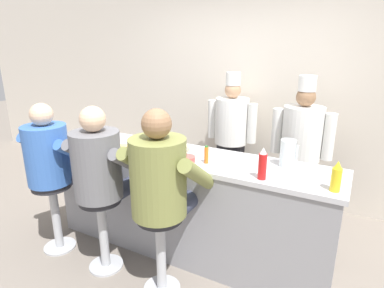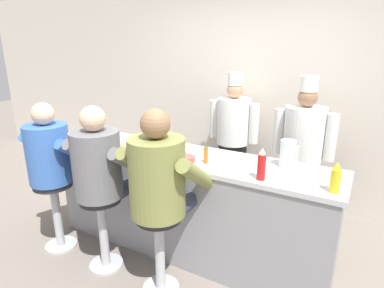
# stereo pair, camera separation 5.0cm
# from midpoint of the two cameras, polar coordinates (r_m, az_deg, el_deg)

# --- Properties ---
(ground_plane) EXTENTS (20.00, 20.00, 0.00)m
(ground_plane) POSITION_cam_midpoint_polar(r_m,az_deg,el_deg) (3.14, -3.49, -20.81)
(ground_plane) COLOR slate
(wall_back) EXTENTS (10.00, 0.06, 2.70)m
(wall_back) POSITION_cam_midpoint_polar(r_m,az_deg,el_deg) (4.18, 10.09, 9.01)
(wall_back) COLOR beige
(wall_back) RESTS_ON ground_plane
(diner_counter) EXTENTS (2.71, 0.60, 0.99)m
(diner_counter) POSITION_cam_midpoint_polar(r_m,az_deg,el_deg) (3.08, -0.61, -10.55)
(diner_counter) COLOR gray
(diner_counter) RESTS_ON ground_plane
(ketchup_bottle_red) EXTENTS (0.06, 0.06, 0.24)m
(ketchup_bottle_red) POSITION_cam_midpoint_polar(r_m,az_deg,el_deg) (2.38, 12.85, -3.63)
(ketchup_bottle_red) COLOR red
(ketchup_bottle_red) RESTS_ON diner_counter
(mustard_bottle_yellow) EXTENTS (0.07, 0.07, 0.22)m
(mustard_bottle_yellow) POSITION_cam_midpoint_polar(r_m,az_deg,el_deg) (2.35, 24.73, -5.56)
(mustard_bottle_yellow) COLOR yellow
(mustard_bottle_yellow) RESTS_ON diner_counter
(hot_sauce_bottle_orange) EXTENTS (0.04, 0.04, 0.15)m
(hot_sauce_bottle_orange) POSITION_cam_midpoint_polar(r_m,az_deg,el_deg) (2.66, 3.06, -1.96)
(hot_sauce_bottle_orange) COLOR orange
(hot_sauce_bottle_orange) RESTS_ON diner_counter
(water_pitcher_clear) EXTENTS (0.14, 0.12, 0.22)m
(water_pitcher_clear) POSITION_cam_midpoint_polar(r_m,az_deg,el_deg) (2.68, 17.15, -1.68)
(water_pitcher_clear) COLOR silver
(water_pitcher_clear) RESTS_ON diner_counter
(breakfast_plate) EXTENTS (0.23, 0.23, 0.05)m
(breakfast_plate) POSITION_cam_midpoint_polar(r_m,az_deg,el_deg) (3.11, -11.38, -0.52)
(breakfast_plate) COLOR white
(breakfast_plate) RESTS_ON diner_counter
(cereal_bowl) EXTENTS (0.15, 0.15, 0.05)m
(cereal_bowl) POSITION_cam_midpoint_polar(r_m,az_deg,el_deg) (2.70, -0.48, -2.69)
(cereal_bowl) COLOR #B24C47
(cereal_bowl) RESTS_ON diner_counter
(coffee_mug_tan) EXTENTS (0.14, 0.09, 0.09)m
(coffee_mug_tan) POSITION_cam_midpoint_polar(r_m,az_deg,el_deg) (2.91, -1.51, -0.77)
(coffee_mug_tan) COLOR beige
(coffee_mug_tan) RESTS_ON diner_counter
(coffee_mug_white) EXTENTS (0.13, 0.09, 0.08)m
(coffee_mug_white) POSITION_cam_midpoint_polar(r_m,az_deg,el_deg) (2.75, -3.47, -2.03)
(coffee_mug_white) COLOR white
(coffee_mug_white) RESTS_ON diner_counter
(diner_seated_blue) EXTENTS (0.59, 0.58, 1.45)m
(diner_seated_blue) POSITION_cam_midpoint_polar(r_m,az_deg,el_deg) (3.24, -23.18, -2.42)
(diner_seated_blue) COLOR #B2B5BA
(diner_seated_blue) RESTS_ON ground_plane
(diner_seated_grey) EXTENTS (0.61, 0.60, 1.48)m
(diner_seated_grey) POSITION_cam_midpoint_polar(r_m,az_deg,el_deg) (2.80, -15.47, -4.33)
(diner_seated_grey) COLOR #B2B5BA
(diner_seated_grey) RESTS_ON ground_plane
(diner_seated_olive) EXTENTS (0.64, 0.63, 1.51)m
(diner_seated_olive) POSITION_cam_midpoint_polar(r_m,az_deg,el_deg) (2.43, -5.09, -6.68)
(diner_seated_olive) COLOR #B2B5BA
(diner_seated_olive) RESTS_ON ground_plane
(cook_in_whites_near) EXTENTS (0.63, 0.41, 1.62)m
(cook_in_whites_near) POSITION_cam_midpoint_polar(r_m,az_deg,el_deg) (4.02, 7.68, 2.12)
(cook_in_whites_near) COLOR #232328
(cook_in_whites_near) RESTS_ON ground_plane
(cook_in_whites_far) EXTENTS (0.64, 0.41, 1.64)m
(cook_in_whites_far) POSITION_cam_midpoint_polar(r_m,az_deg,el_deg) (3.58, 19.42, -0.49)
(cook_in_whites_far) COLOR #232328
(cook_in_whites_far) RESTS_ON ground_plane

